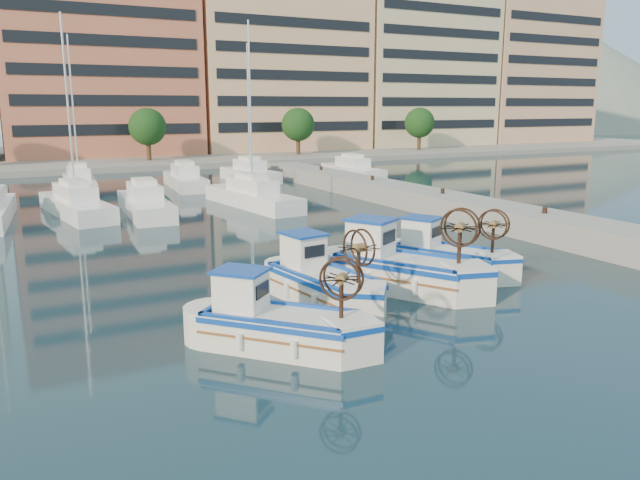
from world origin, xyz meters
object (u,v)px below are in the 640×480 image
(fishing_boat_a, at_px, (276,322))
(fishing_boat_b, at_px, (321,280))
(fishing_boat_d, at_px, (445,255))
(fishing_boat_c, at_px, (400,266))

(fishing_boat_a, height_order, fishing_boat_b, fishing_boat_b)
(fishing_boat_b, distance_m, fishing_boat_d, 6.00)
(fishing_boat_b, bearing_deg, fishing_boat_a, -142.79)
(fishing_boat_a, xyz_separation_m, fishing_boat_d, (8.81, 4.05, 0.01))
(fishing_boat_a, relative_size, fishing_boat_c, 0.81)
(fishing_boat_b, distance_m, fishing_boat_c, 3.12)
(fishing_boat_c, bearing_deg, fishing_boat_d, -9.97)
(fishing_boat_b, relative_size, fishing_boat_d, 1.03)
(fishing_boat_b, height_order, fishing_boat_d, fishing_boat_b)
(fishing_boat_c, relative_size, fishing_boat_d, 1.15)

